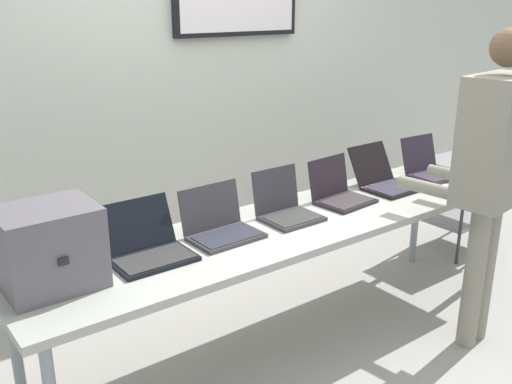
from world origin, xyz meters
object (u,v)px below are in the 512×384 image
laptop_station_1 (220,225)px  laptop_station_4 (384,179)px  workbench (292,229)px  laptop_station_0 (147,246)px  laptop_station_3 (339,192)px  storage_cart (461,190)px  equipment_box (49,247)px  laptop_station_5 (429,168)px  laptop_station_2 (286,207)px  person (493,163)px

laptop_station_1 → laptop_station_4: 1.27m
workbench → laptop_station_1: 0.44m
workbench → laptop_station_0: 0.84m
laptop_station_4 → laptop_station_3: bearing=-177.6°
storage_cart → equipment_box: bearing=-176.8°
equipment_box → laptop_station_0: 0.46m
laptop_station_3 → storage_cart: (1.48, 0.14, -0.32)m
equipment_box → laptop_station_4: bearing=1.5°
workbench → laptop_station_3: size_ratio=8.86×
equipment_box → laptop_station_5: 2.56m
laptop_station_0 → laptop_station_3: size_ratio=1.07×
workbench → storage_cart: size_ratio=4.21×
laptop_station_2 → laptop_station_5: laptop_station_2 is taller
laptop_station_4 → person: size_ratio=0.22×
workbench → storage_cart: (1.91, 0.22, -0.21)m
laptop_station_2 → person: 1.11m
workbench → laptop_station_2: bearing=82.0°
laptop_station_5 → person: (-0.45, -0.71, 0.27)m
workbench → laptop_station_3: 0.45m
workbench → laptop_station_4: (0.85, 0.10, 0.11)m
workbench → laptop_station_5: (1.29, 0.08, 0.11)m
laptop_station_0 → equipment_box: bearing=-178.1°
laptop_station_1 → laptop_station_5: laptop_station_5 is taller
laptop_station_0 → storage_cart: size_ratio=0.51×
laptop_station_0 → storage_cart: 2.76m
laptop_station_2 → laptop_station_4: laptop_station_2 is taller
laptop_station_3 → laptop_station_4: (0.42, 0.02, -0.00)m
equipment_box → laptop_station_4: (2.12, 0.05, -0.12)m
laptop_station_0 → laptop_station_4: bearing=1.3°
equipment_box → laptop_station_0: equipment_box is taller
laptop_station_0 → laptop_station_2: (0.84, 0.01, 0.00)m
workbench → equipment_box: size_ratio=7.80×
person → storage_cart: size_ratio=2.43×
workbench → laptop_station_1: laptop_station_1 is taller
workbench → laptop_station_3: laptop_station_3 is taller
laptop_station_0 → storage_cart: (2.74, 0.17, -0.32)m
laptop_station_2 → laptop_station_4: bearing=2.2°
laptop_station_4 → laptop_station_2: bearing=-177.8°
storage_cart → laptop_station_4: bearing=-173.2°
storage_cart → workbench: bearing=-173.3°
laptop_station_2 → storage_cart: (1.90, 0.16, -0.32)m
laptop_station_2 → person: (0.83, -0.69, 0.26)m
laptop_station_0 → laptop_station_2: size_ratio=1.22×
workbench → equipment_box: (-1.27, 0.04, 0.22)m
laptop_station_3 → laptop_station_0: bearing=-179.0°
person → workbench: bearing=143.5°
laptop_station_4 → laptop_station_1: bearing=-178.5°
workbench → laptop_station_5: bearing=3.8°
laptop_station_1 → laptop_station_4: laptop_station_4 is taller
laptop_station_3 → storage_cart: laptop_station_3 is taller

